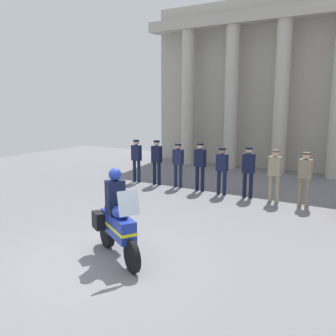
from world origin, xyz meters
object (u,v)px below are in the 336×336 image
officer_in_row_3 (200,163)px  motorcycle_with_rider (117,221)px  officer_in_row_0 (136,157)px  officer_in_row_1 (157,159)px  officer_in_row_5 (248,168)px  officer_in_row_2 (178,162)px  officer_in_row_4 (222,167)px  officer_in_row_7 (305,175)px  officer_in_row_6 (275,172)px

officer_in_row_3 → motorcycle_with_rider: 6.20m
officer_in_row_0 → officer_in_row_1: (0.96, 0.02, 0.02)m
officer_in_row_1 → officer_in_row_5: (3.69, -0.03, -0.01)m
officer_in_row_2 → officer_in_row_4: 1.87m
officer_in_row_5 → officer_in_row_3: bearing=3.3°
officer_in_row_7 → officer_in_row_3: bearing=2.4°
officer_in_row_0 → officer_in_row_5: size_ratio=0.99×
officer_in_row_3 → officer_in_row_5: officer_in_row_3 is taller
officer_in_row_2 → officer_in_row_4: (1.86, -0.18, -0.01)m
officer_in_row_7 → motorcycle_with_rider: size_ratio=0.89×
officer_in_row_0 → officer_in_row_6: (5.55, -0.09, -0.00)m
officer_in_row_3 → officer_in_row_6: bearing=-178.2°
officer_in_row_0 → officer_in_row_1: bearing=-175.6°
officer_in_row_6 → officer_in_row_7: 0.93m
officer_in_row_4 → officer_in_row_5: (0.92, 0.07, 0.04)m
motorcycle_with_rider → officer_in_row_5: bearing=114.1°
officer_in_row_0 → motorcycle_with_rider: 7.30m
officer_in_row_7 → officer_in_row_0: bearing=2.8°
officer_in_row_5 → officer_in_row_6: bearing=178.8°
officer_in_row_0 → officer_in_row_3: 2.84m
officer_in_row_6 → officer_in_row_2: bearing=0.7°
officer_in_row_7 → officer_in_row_5: bearing=1.6°
officer_in_row_1 → officer_in_row_6: bearing=-177.8°
officer_in_row_4 → officer_in_row_7: officer_in_row_7 is taller
officer_in_row_2 → motorcycle_with_rider: bearing=112.6°
officer_in_row_0 → officer_in_row_6: 5.55m
officer_in_row_2 → motorcycle_with_rider: (2.15, -6.18, -0.19)m
officer_in_row_6 → officer_in_row_1: bearing=2.2°
officer_in_row_2 → officer_in_row_3: 0.98m
officer_in_row_3 → officer_in_row_4: (0.89, -0.08, -0.06)m
officer_in_row_3 → officer_in_row_6: (2.71, -0.08, -0.03)m
officer_in_row_3 → officer_in_row_5: size_ratio=1.01×
officer_in_row_1 → officer_in_row_3: (1.89, -0.02, 0.01)m
officer_in_row_0 → motorcycle_with_rider: bearing=126.9°
officer_in_row_5 → officer_in_row_2: bearing=1.3°
officer_in_row_2 → officer_in_row_5: bearing=-178.7°
officer_in_row_5 → officer_in_row_7: bearing=-178.4°
officer_in_row_4 → officer_in_row_7: size_ratio=0.97×
officer_in_row_1 → officer_in_row_6: officer_in_row_1 is taller
officer_in_row_3 → officer_in_row_5: 1.81m
officer_in_row_4 → officer_in_row_5: 0.92m
motorcycle_with_rider → officer_in_row_7: bearing=97.8°
officer_in_row_2 → officer_in_row_6: size_ratio=0.97×
officer_in_row_0 → officer_in_row_4: (3.73, -0.08, -0.04)m
officer_in_row_4 → officer_in_row_7: (2.75, 0.01, 0.03)m
officer_in_row_0 → officer_in_row_1: 0.96m
officer_in_row_3 → officer_in_row_6: 2.71m
officer_in_row_0 → officer_in_row_7: 6.48m
officer_in_row_4 → motorcycle_with_rider: (0.29, -6.01, -0.17)m
officer_in_row_6 → motorcycle_with_rider: motorcycle_with_rider is taller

